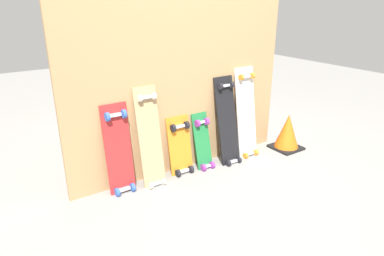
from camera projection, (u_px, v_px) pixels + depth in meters
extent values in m
plane|color=gray|center=(188.00, 168.00, 3.36)|extent=(12.00, 12.00, 0.00)
cube|color=tan|center=(183.00, 75.00, 3.09)|extent=(2.25, 0.04, 1.84)
cube|color=#B22626|center=(119.00, 152.00, 2.87)|extent=(0.23, 0.11, 0.83)
cube|color=#B7B7BF|center=(124.00, 189.00, 2.94)|extent=(0.10, 0.04, 0.03)
cube|color=#B7B7BF|center=(115.00, 115.00, 2.76)|extent=(0.10, 0.04, 0.03)
cylinder|color=#3359B2|center=(117.00, 192.00, 2.89)|extent=(0.03, 0.07, 0.07)
cylinder|color=#3359B2|center=(133.00, 187.00, 2.96)|extent=(0.03, 0.07, 0.07)
cylinder|color=#3359B2|center=(107.00, 117.00, 2.71)|extent=(0.03, 0.07, 0.07)
cylinder|color=#3359B2|center=(124.00, 114.00, 2.79)|extent=(0.03, 0.07, 0.07)
cube|color=tan|center=(150.00, 141.00, 2.98)|extent=(0.21, 0.17, 0.95)
cube|color=#B7B7BF|center=(156.00, 183.00, 3.05)|extent=(0.09, 0.04, 0.03)
cube|color=#B7B7BF|center=(146.00, 97.00, 2.87)|extent=(0.09, 0.04, 0.03)
cylinder|color=beige|center=(151.00, 186.00, 3.00)|extent=(0.03, 0.06, 0.06)
cylinder|color=beige|center=(164.00, 182.00, 3.07)|extent=(0.03, 0.06, 0.06)
cylinder|color=beige|center=(140.00, 98.00, 2.82)|extent=(0.03, 0.06, 0.06)
cylinder|color=beige|center=(154.00, 96.00, 2.89)|extent=(0.03, 0.06, 0.06)
cube|color=orange|center=(180.00, 148.00, 3.22)|extent=(0.24, 0.12, 0.61)
cube|color=#B7B7BF|center=(184.00, 171.00, 3.25)|extent=(0.11, 0.04, 0.03)
cube|color=#B7B7BF|center=(179.00, 126.00, 3.15)|extent=(0.11, 0.04, 0.03)
cylinder|color=black|center=(178.00, 173.00, 3.20)|extent=(0.03, 0.07, 0.07)
cylinder|color=black|center=(191.00, 169.00, 3.27)|extent=(0.03, 0.07, 0.07)
cylinder|color=black|center=(173.00, 128.00, 3.10)|extent=(0.03, 0.07, 0.07)
cylinder|color=black|center=(187.00, 125.00, 3.18)|extent=(0.03, 0.07, 0.07)
cube|color=#1E7238|center=(202.00, 144.00, 3.33)|extent=(0.17, 0.16, 0.60)
cube|color=#B7B7BF|center=(207.00, 166.00, 3.35)|extent=(0.08, 0.04, 0.03)
cube|color=#B7B7BF|center=(201.00, 122.00, 3.28)|extent=(0.08, 0.04, 0.03)
cylinder|color=purple|center=(203.00, 168.00, 3.30)|extent=(0.03, 0.07, 0.07)
cylinder|color=purple|center=(212.00, 165.00, 3.36)|extent=(0.03, 0.07, 0.07)
cylinder|color=purple|center=(197.00, 123.00, 3.23)|extent=(0.03, 0.07, 0.07)
cylinder|color=purple|center=(206.00, 121.00, 3.29)|extent=(0.03, 0.07, 0.07)
cube|color=black|center=(227.00, 124.00, 3.40)|extent=(0.22, 0.22, 0.93)
cube|color=#B7B7BF|center=(233.00, 161.00, 3.45)|extent=(0.10, 0.04, 0.03)
cube|color=#B7B7BF|center=(225.00, 86.00, 3.31)|extent=(0.10, 0.04, 0.03)
cylinder|color=black|center=(228.00, 163.00, 3.40)|extent=(0.03, 0.06, 0.06)
cylinder|color=black|center=(239.00, 160.00, 3.47)|extent=(0.03, 0.06, 0.06)
cylinder|color=black|center=(220.00, 87.00, 3.26)|extent=(0.03, 0.06, 0.06)
cylinder|color=black|center=(232.00, 85.00, 3.33)|extent=(0.03, 0.06, 0.06)
cube|color=silver|center=(246.00, 116.00, 3.54)|extent=(0.23, 0.17, 0.98)
cube|color=#B7B7BF|center=(250.00, 154.00, 3.62)|extent=(0.11, 0.04, 0.03)
cube|color=#B7B7BF|center=(246.00, 76.00, 3.43)|extent=(0.11, 0.04, 0.03)
cylinder|color=orange|center=(246.00, 156.00, 3.57)|extent=(0.03, 0.06, 0.06)
cylinder|color=orange|center=(256.00, 152.00, 3.64)|extent=(0.03, 0.06, 0.06)
cylinder|color=orange|center=(241.00, 77.00, 3.38)|extent=(0.03, 0.06, 0.06)
cylinder|color=orange|center=(252.00, 76.00, 3.45)|extent=(0.03, 0.06, 0.06)
cube|color=black|center=(286.00, 147.00, 3.81)|extent=(0.30, 0.30, 0.02)
cone|color=orange|center=(288.00, 131.00, 3.74)|extent=(0.26, 0.26, 0.37)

